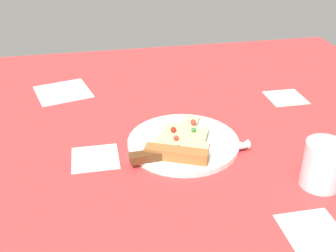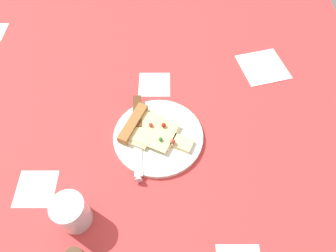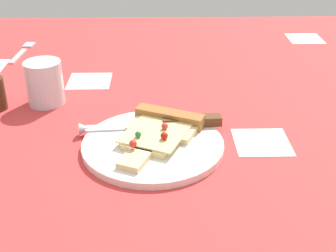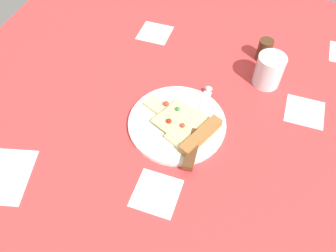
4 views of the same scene
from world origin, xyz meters
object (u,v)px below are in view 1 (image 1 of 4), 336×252
pizza_slice (181,143)px  napkin (63,91)px  drinking_glass (323,165)px  plate (183,142)px  knife (179,153)px

pizza_slice → napkin: pizza_slice is taller
drinking_glass → napkin: 66.49cm
plate → napkin: size_ratio=1.75×
drinking_glass → napkin: (-48.45, -45.36, -3.99)cm
plate → knife: knife is taller
knife → drinking_glass: drinking_glass is taller
pizza_slice → napkin: (-33.46, -23.77, -1.76)cm
plate → napkin: bearing=-141.4°
plate → pizza_slice: (2.34, -1.05, 1.38)cm
plate → drinking_glass: drinking_glass is taller
plate → drinking_glass: bearing=49.8°
plate → drinking_glass: (17.33, 20.54, 3.61)cm
plate → knife: bearing=-21.5°
pizza_slice → drinking_glass: bearing=-10.7°
pizza_slice → knife: pizza_slice is taller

